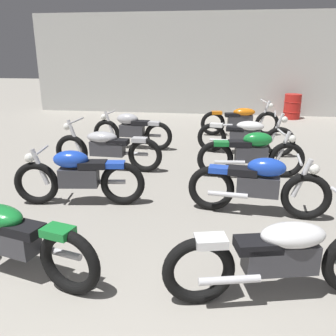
# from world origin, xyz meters

# --- Properties ---
(back_wall) EXTENTS (12.73, 0.24, 3.60)m
(back_wall) POSITION_xyz_m (0.00, 13.16, 1.80)
(back_wall) COLOR #B2B2AD
(back_wall) RESTS_ON ground
(motorcycle_left_row_1) EXTENTS (2.13, 0.81, 0.97)m
(motorcycle_left_row_1) POSITION_xyz_m (-1.33, 2.48, 0.45)
(motorcycle_left_row_1) COLOR black
(motorcycle_left_row_1) RESTS_ON ground
(motorcycle_left_row_2) EXTENTS (1.97, 0.57, 0.88)m
(motorcycle_left_row_2) POSITION_xyz_m (-1.31, 4.32, 0.46)
(motorcycle_left_row_2) COLOR black
(motorcycle_left_row_2) RESTS_ON ground
(motorcycle_left_row_3) EXTENTS (2.17, 0.68, 0.97)m
(motorcycle_left_row_3) POSITION_xyz_m (-1.41, 6.01, 0.45)
(motorcycle_left_row_3) COLOR black
(motorcycle_left_row_3) RESTS_ON ground
(motorcycle_left_row_4) EXTENTS (1.97, 0.48, 0.88)m
(motorcycle_left_row_4) POSITION_xyz_m (-1.33, 7.69, 0.46)
(motorcycle_left_row_4) COLOR black
(motorcycle_left_row_4) RESTS_ON ground
(motorcycle_right_row_1) EXTENTS (2.13, 0.83, 0.97)m
(motorcycle_right_row_1) POSITION_xyz_m (1.36, 2.51, 0.45)
(motorcycle_right_row_1) COLOR black
(motorcycle_right_row_1) RESTS_ON ground
(motorcycle_right_row_2) EXTENTS (1.97, 0.48, 0.88)m
(motorcycle_right_row_2) POSITION_xyz_m (1.32, 4.34, 0.46)
(motorcycle_right_row_2) COLOR black
(motorcycle_right_row_2) RESTS_ON ground
(motorcycle_right_row_3) EXTENTS (1.97, 0.52, 0.88)m
(motorcycle_right_row_3) POSITION_xyz_m (1.34, 5.99, 0.46)
(motorcycle_right_row_3) COLOR black
(motorcycle_right_row_3) RESTS_ON ground
(motorcycle_right_row_4) EXTENTS (2.17, 0.68, 0.97)m
(motorcycle_right_row_4) POSITION_xyz_m (1.33, 7.55, 0.45)
(motorcycle_right_row_4) COLOR black
(motorcycle_right_row_4) RESTS_ON ground
(motorcycle_right_row_5) EXTENTS (2.17, 0.69, 0.97)m
(motorcycle_right_row_5) POSITION_xyz_m (1.30, 9.50, 0.45)
(motorcycle_right_row_5) COLOR black
(motorcycle_right_row_5) RESTS_ON ground
(oil_drum) EXTENTS (0.59, 0.59, 0.85)m
(oil_drum) POSITION_xyz_m (3.20, 12.44, 0.43)
(oil_drum) COLOR red
(oil_drum) RESTS_ON ground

